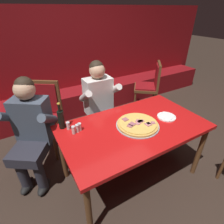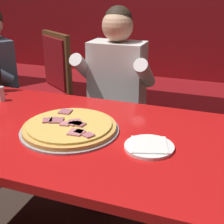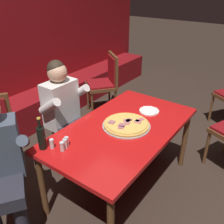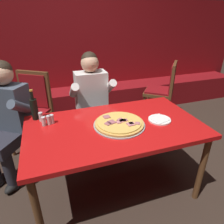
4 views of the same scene
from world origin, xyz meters
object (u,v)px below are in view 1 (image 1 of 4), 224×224
(main_dining_table, at_px, (133,131))
(dining_chair_far_left, at_px, (44,113))
(pizza, at_px, (138,124))
(shaker_oregano, at_px, (77,129))
(plate_white_paper, at_px, (166,117))
(shaker_parmesan, at_px, (74,130))
(beer_bottle, at_px, (61,119))
(dining_chair_near_left, at_px, (150,84))
(shaker_black_pepper, at_px, (68,126))
(diner_seated_blue_shirt, at_px, (101,103))
(diner_standing_companion, at_px, (31,130))
(shaker_red_pepper_flakes, at_px, (80,127))

(main_dining_table, xyz_separation_m, dining_chair_far_left, (-0.75, 1.05, -0.09))
(pizza, xyz_separation_m, shaker_oregano, (-0.59, 0.22, 0.02))
(plate_white_paper, height_order, shaker_parmesan, shaker_parmesan)
(beer_bottle, xyz_separation_m, dining_chair_far_left, (-0.08, 0.69, -0.27))
(dining_chair_near_left, height_order, dining_chair_far_left, dining_chair_far_left)
(pizza, relative_size, shaker_black_pepper, 5.38)
(main_dining_table, bearing_deg, plate_white_paper, -6.99)
(pizza, distance_m, diner_seated_blue_shirt, 0.76)
(plate_white_paper, height_order, dining_chair_near_left, dining_chair_near_left)
(dining_chair_far_left, distance_m, diner_standing_companion, 0.55)
(shaker_oregano, distance_m, diner_standing_companion, 0.55)
(shaker_black_pepper, bearing_deg, main_dining_table, -25.04)
(plate_white_paper, xyz_separation_m, diner_seated_blue_shirt, (-0.45, 0.79, -0.06))
(plate_white_paper, bearing_deg, shaker_parmesan, 166.51)
(beer_bottle, xyz_separation_m, diner_standing_companion, (-0.30, 0.21, -0.17))
(shaker_black_pepper, xyz_separation_m, shaker_oregano, (0.07, -0.09, 0.00))
(beer_bottle, xyz_separation_m, shaker_red_pepper_flakes, (0.14, -0.14, -0.07))
(pizza, xyz_separation_m, dining_chair_near_left, (1.22, 1.18, -0.19))
(shaker_parmesan, bearing_deg, shaker_red_pepper_flakes, 15.45)
(plate_white_paper, distance_m, diner_standing_companion, 1.53)
(shaker_red_pepper_flakes, bearing_deg, shaker_black_pepper, 140.53)
(diner_seated_blue_shirt, bearing_deg, plate_white_paper, -60.47)
(main_dining_table, relative_size, shaker_red_pepper_flakes, 18.21)
(plate_white_paper, bearing_deg, main_dining_table, 173.01)
(main_dining_table, height_order, shaker_oregano, shaker_oregano)
(pizza, distance_m, diner_standing_companion, 1.16)
(shaker_red_pepper_flakes, xyz_separation_m, dining_chair_near_left, (1.79, 0.95, -0.21))
(main_dining_table, xyz_separation_m, pizza, (0.04, -0.02, 0.09))
(beer_bottle, relative_size, shaker_parmesan, 3.40)
(shaker_parmesan, distance_m, diner_standing_companion, 0.53)
(plate_white_paper, height_order, dining_chair_far_left, dining_chair_far_left)
(beer_bottle, bearing_deg, pizza, -27.54)
(shaker_black_pepper, distance_m, shaker_oregano, 0.11)
(shaker_oregano, xyz_separation_m, dining_chair_far_left, (-0.19, 0.84, -0.20))
(shaker_red_pepper_flakes, distance_m, shaker_oregano, 0.03)
(dining_chair_near_left, bearing_deg, beer_bottle, -157.10)
(plate_white_paper, relative_size, dining_chair_far_left, 0.20)
(diner_seated_blue_shirt, relative_size, dining_chair_near_left, 1.28)
(main_dining_table, height_order, plate_white_paper, plate_white_paper)
(plate_white_paper, relative_size, shaker_red_pepper_flakes, 2.44)
(plate_white_paper, height_order, diner_standing_companion, diner_standing_companion)
(shaker_red_pepper_flakes, bearing_deg, shaker_oregano, -159.35)
(beer_bottle, xyz_separation_m, shaker_black_pepper, (0.05, -0.06, -0.07))
(pizza, distance_m, shaker_oregano, 0.63)
(shaker_red_pepper_flakes, bearing_deg, beer_bottle, 135.65)
(main_dining_table, distance_m, diner_seated_blue_shirt, 0.74)
(plate_white_paper, xyz_separation_m, shaker_black_pepper, (-1.05, 0.34, 0.03))
(shaker_black_pepper, xyz_separation_m, diner_seated_blue_shirt, (0.60, 0.45, -0.09))
(main_dining_table, relative_size, shaker_oregano, 18.21)
(pizza, xyz_separation_m, beer_bottle, (-0.71, 0.37, 0.09))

